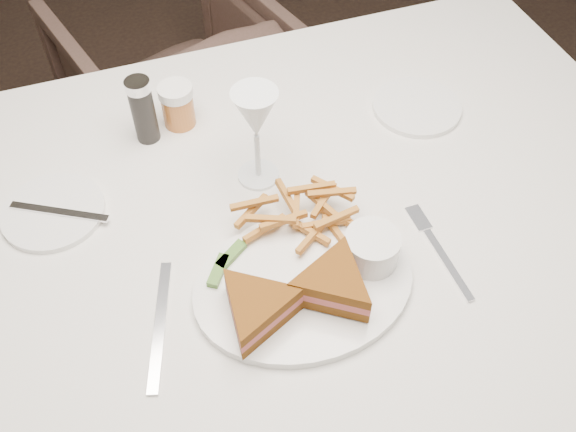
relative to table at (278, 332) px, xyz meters
The scene contains 4 objects.
ground 0.51m from the table, 18.72° to the left, with size 5.00×5.00×0.00m, color black.
table is the anchor object (origin of this frame).
chair_far 0.96m from the table, 84.70° to the left, with size 0.58×0.54×0.60m, color #4D372F.
table_setting 0.42m from the table, 103.78° to the right, with size 0.81×0.65×0.18m.
Camera 1 is at (-0.58, -0.71, 1.53)m, focal length 40.00 mm.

